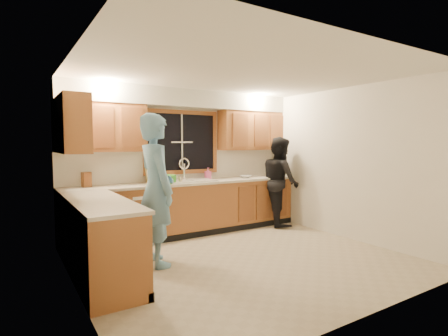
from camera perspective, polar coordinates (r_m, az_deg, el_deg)
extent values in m
plane|color=tan|center=(4.94, 2.98, -14.62)|extent=(4.20, 4.20, 0.00)
plane|color=white|center=(4.77, 3.10, 15.17)|extent=(4.20, 4.20, 0.00)
plane|color=white|center=(6.33, -6.92, 1.04)|extent=(4.20, 0.00, 4.20)
plane|color=white|center=(3.88, -23.19, -1.17)|extent=(0.00, 3.80, 3.80)
plane|color=white|center=(6.14, 19.26, 0.74)|extent=(0.00, 3.80, 3.80)
cube|color=#A66130|center=(6.16, -5.66, -6.63)|extent=(4.20, 0.60, 0.88)
cube|color=#A66130|center=(4.42, -19.70, -11.16)|extent=(0.60, 1.90, 0.88)
cube|color=beige|center=(6.08, -5.62, -2.39)|extent=(4.20, 0.63, 0.04)
cube|color=beige|center=(4.32, -19.66, -5.24)|extent=(0.63, 1.90, 0.04)
cube|color=#A66130|center=(5.71, -19.37, 6.28)|extent=(1.35, 0.33, 0.75)
cube|color=#A66130|center=(6.92, 4.42, 6.07)|extent=(1.35, 0.33, 0.75)
cube|color=#A66130|center=(5.01, -23.53, 6.52)|extent=(0.33, 0.90, 0.75)
cube|color=beige|center=(6.22, -6.31, 11.14)|extent=(4.20, 0.35, 0.30)
cube|color=black|center=(6.32, -6.93, 4.20)|extent=(1.30, 0.01, 1.00)
cube|color=#A66130|center=(6.34, -6.93, 9.05)|extent=(1.44, 0.03, 0.07)
cube|color=#A66130|center=(6.33, -6.85, -0.64)|extent=(1.44, 0.03, 0.07)
cube|color=#A66130|center=(6.05, -12.78, 4.14)|extent=(0.07, 0.03, 1.00)
cube|color=#A66130|center=(6.63, -1.52, 4.22)|extent=(0.07, 0.03, 1.00)
cube|color=white|center=(6.09, -5.69, -2.10)|extent=(0.86, 0.52, 0.03)
cube|color=white|center=(6.01, -7.48, -3.06)|extent=(0.38, 0.42, 0.18)
cube|color=white|center=(6.20, -3.94, -2.82)|extent=(0.38, 0.42, 0.18)
cylinder|color=white|center=(6.26, -6.52, -0.56)|extent=(0.04, 0.04, 0.28)
torus|color=white|center=(6.25, -6.53, 0.72)|extent=(0.21, 0.03, 0.21)
cube|color=silver|center=(5.84, -13.16, -7.62)|extent=(0.60, 0.56, 0.82)
cube|color=silver|center=(3.88, -17.83, -13.09)|extent=(0.58, 0.75, 0.90)
imported|color=#6CA5CD|center=(4.61, -11.01, -3.48)|extent=(0.48, 0.72, 1.96)
imported|color=black|center=(6.82, 9.16, -2.12)|extent=(0.90, 1.00, 1.71)
cube|color=brown|center=(5.68, -21.55, -1.76)|extent=(0.14, 0.13, 0.23)
cube|color=tan|center=(6.04, -11.64, -0.51)|extent=(0.30, 0.16, 0.37)
cube|color=green|center=(5.75, -9.97, -1.87)|extent=(0.40, 0.38, 0.15)
imported|color=pink|center=(6.45, -2.63, -0.88)|extent=(0.10, 0.10, 0.21)
imported|color=silver|center=(6.66, 3.52, -1.42)|extent=(0.21, 0.21, 0.05)
cylinder|color=beige|center=(5.82, -8.94, -1.84)|extent=(0.08, 0.08, 0.13)
cylinder|color=beige|center=(5.84, -7.15, -1.92)|extent=(0.07, 0.07, 0.11)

